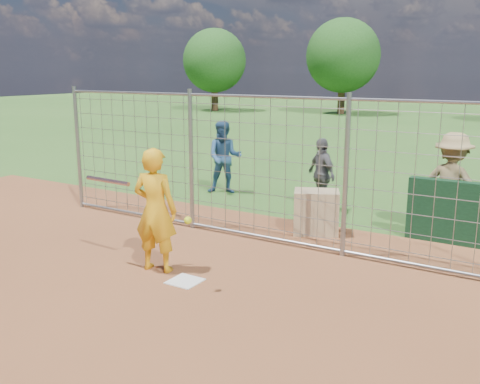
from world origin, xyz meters
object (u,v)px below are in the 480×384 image
Objects in this scene: bystander_c at (451,185)px; equipment_bin at (316,212)px; batter at (155,210)px; bystander_a at (224,157)px; bystander_b at (321,174)px.

equipment_bin is (-2.10, -1.09, -0.54)m from bystander_c.
batter is 2.32× the size of equipment_bin.
equipment_bin is (3.23, -1.89, -0.48)m from bystander_a.
bystander_c is at bearing -35.71° from bystander_a.
bystander_b is 2.74m from bystander_c.
bystander_b is at bearing 86.41° from equipment_bin.
bystander_a is 2.19× the size of equipment_bin.
batter is 4.59m from bystander_b.
bystander_b is (0.68, 4.54, -0.15)m from batter.
equipment_bin is (0.59, -1.58, -0.38)m from bystander_b.
bystander_c reaches higher than batter.
batter is at bearing -95.20° from bystander_a.
batter is 3.26m from equipment_bin.
bystander_b is (2.64, -0.31, -0.10)m from bystander_a.
bystander_b is at bearing 1.55° from bystander_c.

